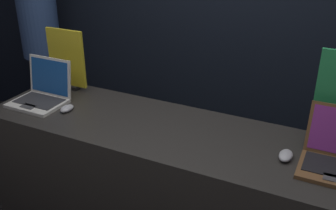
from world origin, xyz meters
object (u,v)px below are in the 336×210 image
Objects in this scene: laptop_front at (42,93)px; promo_stand_front at (67,61)px; mouse_back at (286,156)px; mouse_front at (67,108)px; person_bystander at (42,48)px.

promo_stand_front reaches higher than laptop_front.
mouse_back is at bearing -9.51° from promo_stand_front.
mouse_front is (0.23, -0.04, -0.05)m from laptop_front.
mouse_back is 2.49m from person_bystander.
promo_stand_front is at bearing 170.49° from mouse_back.
mouse_front is at bearing -53.42° from promo_stand_front.
laptop_front is 3.20× the size of mouse_front.
mouse_back is (1.55, -0.26, -0.18)m from promo_stand_front.
laptop_front is at bearing -179.77° from mouse_back.
laptop_front reaches higher than mouse_back.
mouse_front is 0.25× the size of promo_stand_front.
laptop_front is 1.55m from mouse_back.
mouse_front is at bearing -177.88° from mouse_back.
mouse_front is 1.33m from mouse_back.
laptop_front is 0.30m from promo_stand_front.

